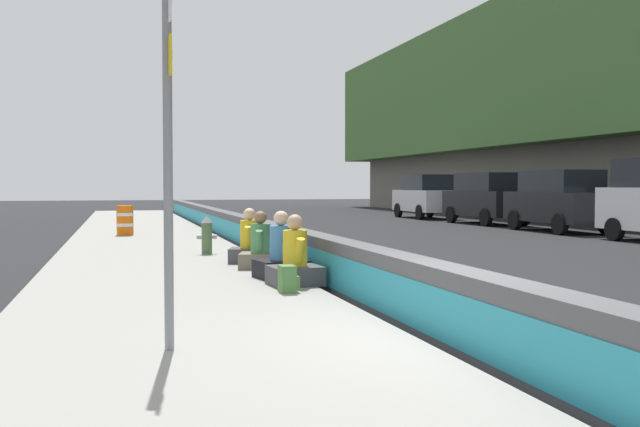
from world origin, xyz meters
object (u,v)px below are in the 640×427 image
object	(u,v)px
fire_hydrant	(207,235)
seated_person_far	(250,246)
seated_person_foreground	(295,263)
construction_barrel	(125,220)
seated_person_rear	(261,250)
route_sign_post	(168,134)
parked_car_far	(425,196)
seated_person_middle	(281,257)
parked_car_midline	(487,198)
parked_car_fourth	(559,200)
backpack	(288,279)

from	to	relation	value
fire_hydrant	seated_person_far	xyz separation A→B (m)	(-2.11, -0.62, -0.10)
seated_person_foreground	construction_barrel	size ratio (longest dim) A/B	1.18
seated_person_rear	seated_person_far	size ratio (longest dim) A/B	0.98
route_sign_post	seated_person_far	distance (m)	7.97
parked_car_far	route_sign_post	bearing A→B (deg)	151.48
seated_person_middle	parked_car_midline	bearing A→B (deg)	-38.14
seated_person_middle	construction_barrel	distance (m)	11.89
seated_person_rear	parked_car_fourth	xyz separation A→B (m)	(9.67, -13.09, 0.70)
fire_hydrant	seated_person_far	distance (m)	2.20
route_sign_post	backpack	distance (m)	4.26
route_sign_post	seated_person_foreground	xyz separation A→B (m)	(4.04, -2.22, -1.72)
route_sign_post	parked_car_far	bearing A→B (deg)	-28.52
parked_car_far	construction_barrel	bearing A→B (deg)	125.88
backpack	parked_car_fourth	distance (m)	18.47
parked_car_fourth	backpack	bearing A→B (deg)	133.93
construction_barrel	parked_car_far	xyz separation A→B (m)	(11.08, -15.32, 0.56)
route_sign_post	parked_car_fourth	world-z (taller)	route_sign_post
route_sign_post	fire_hydrant	size ratio (longest dim) A/B	4.09
seated_person_foreground	parked_car_midline	world-z (taller)	parked_car_midline
seated_person_rear	backpack	distance (m)	3.15
route_sign_post	seated_person_far	size ratio (longest dim) A/B	3.21
construction_barrel	parked_car_midline	size ratio (longest dim) A/B	0.20
seated_person_middle	seated_person_far	distance (m)	2.53
route_sign_post	parked_car_far	size ratio (longest dim) A/B	0.74
fire_hydrant	seated_person_rear	size ratio (longest dim) A/B	0.80
seated_person_foreground	parked_car_far	bearing A→B (deg)	-28.46
seated_person_rear	backpack	world-z (taller)	seated_person_rear
route_sign_post	backpack	world-z (taller)	route_sign_post
seated_person_far	parked_car_midline	bearing A→B (deg)	-43.01
seated_person_middle	parked_car_fourth	bearing A→B (deg)	-49.44
fire_hydrant	seated_person_foreground	size ratio (longest dim) A/B	0.78
seated_person_foreground	parked_car_far	distance (m)	26.89
route_sign_post	parked_car_midline	bearing A→B (deg)	-35.26
seated_person_rear	parked_car_fourth	bearing A→B (deg)	-53.56
backpack	parked_car_fourth	world-z (taller)	parked_car_fourth
parked_car_far	seated_person_foreground	bearing A→B (deg)	151.54
route_sign_post	backpack	xyz separation A→B (m)	(3.30, -1.94, -1.88)
construction_barrel	seated_person_rear	bearing A→B (deg)	-166.60
seated_person_middle	backpack	xyz separation A→B (m)	(-1.66, 0.27, -0.16)
route_sign_post	parked_car_far	world-z (taller)	route_sign_post
seated_person_far	backpack	world-z (taller)	seated_person_far
seated_person_middle	route_sign_post	bearing A→B (deg)	156.03
seated_person_far	parked_car_midline	distance (m)	19.32
route_sign_post	fire_hydrant	bearing A→B (deg)	-8.78
seated_person_foreground	parked_car_far	size ratio (longest dim) A/B	0.23
fire_hydrant	parked_car_fourth	distance (m)	15.21
backpack	parked_car_far	world-z (taller)	parked_car_far
route_sign_post	parked_car_fourth	xyz separation A→B (m)	(16.10, -15.22, -1.03)
parked_car_fourth	seated_person_foreground	bearing A→B (deg)	132.86
parked_car_fourth	parked_car_far	bearing A→B (deg)	0.93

